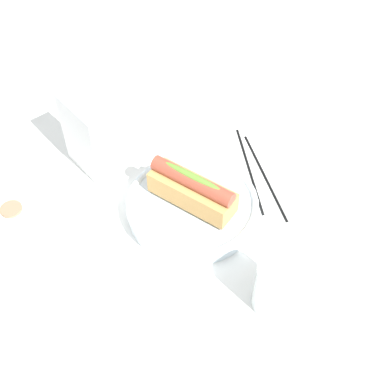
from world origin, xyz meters
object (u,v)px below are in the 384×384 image
serving_bowl (192,206)px  napkin_box (88,137)px  hotdog_front (192,189)px  paper_towel_roll (23,237)px  chopstick_far (265,176)px  chopstick_near (249,169)px  water_glass (277,288)px

serving_bowl → napkin_box: bearing=23.4°
serving_bowl → hotdog_front: 0.04m
paper_towel_roll → chopstick_far: paper_towel_roll is taller
serving_bowl → chopstick_far: (-0.01, -0.16, -0.02)m
napkin_box → chopstick_near: 0.30m
napkin_box → chopstick_far: size_ratio=0.68×
hotdog_front → paper_towel_roll: paper_towel_roll is taller
paper_towel_roll → napkin_box: 0.22m
serving_bowl → paper_towel_roll: paper_towel_roll is taller
paper_towel_roll → chopstick_near: size_ratio=0.61×
hotdog_front → water_glass: hotdog_front is taller
napkin_box → chopstick_near: bearing=-131.8°
serving_bowl → chopstick_near: size_ratio=1.02×
napkin_box → paper_towel_roll: bearing=120.8°
hotdog_front → chopstick_far: (-0.01, -0.16, -0.06)m
hotdog_front → chopstick_far: 0.17m
serving_bowl → napkin_box: napkin_box is taller
paper_towel_roll → napkin_box: napkin_box is taller
water_glass → chopstick_near: size_ratio=0.41×
chopstick_far → chopstick_near: bearing=42.6°
hotdog_front → water_glass: bearing=179.6°
hotdog_front → water_glass: (-0.21, 0.00, -0.02)m
napkin_box → chopstick_far: bearing=-134.8°
paper_towel_roll → serving_bowl: bearing=-104.2°
hotdog_front → chopstick_near: size_ratio=0.72×
chopstick_near → chopstick_far: size_ratio=1.00×
hotdog_front → serving_bowl: bearing=90.0°
serving_bowl → paper_towel_roll: bearing=75.8°
paper_towel_roll → chopstick_near: paper_towel_roll is taller
hotdog_front → chopstick_near: (0.02, -0.15, -0.06)m
chopstick_near → water_glass: bearing=175.1°
water_glass → hotdog_front: bearing=-0.4°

